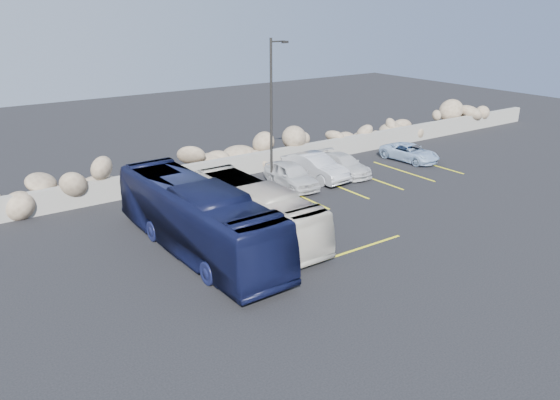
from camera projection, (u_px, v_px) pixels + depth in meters
ground at (351, 254)px, 22.32m from camera, size 90.00×90.00×0.00m
seawall at (211, 171)px, 31.38m from camera, size 60.00×0.40×1.20m
riprap_pile at (201, 155)px, 32.07m from camera, size 54.00×2.80×2.60m
parking_lines at (346, 196)px, 29.11m from camera, size 18.16×9.36×0.01m
lamppost at (272, 109)px, 29.57m from camera, size 1.14×0.18×8.00m
vintage_bus at (256, 210)px, 23.84m from camera, size 2.02×8.42×2.34m
tour_coach at (197, 218)px, 22.15m from camera, size 2.74×10.62×2.94m
car_a at (291, 175)px, 30.30m from camera, size 1.97×4.20×1.39m
car_b at (315, 167)px, 31.66m from camera, size 1.96×4.60×1.48m
car_c at (343, 165)px, 32.64m from camera, size 1.77×4.11×1.18m
car_d at (410, 152)px, 35.43m from camera, size 2.19×4.13×1.11m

